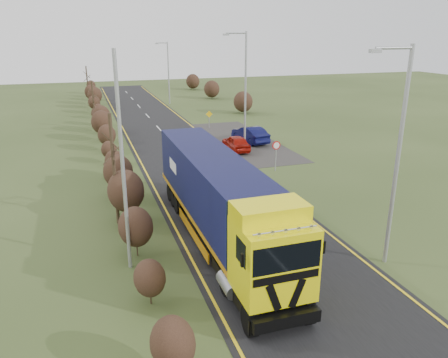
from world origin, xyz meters
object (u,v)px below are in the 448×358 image
lorry (218,196)px  car_blue_sedan (250,134)px  car_red_hatchback (236,143)px  streetlight_near (397,150)px  speed_sign (276,150)px

lorry → car_blue_sedan: (9.09, 18.87, -1.68)m
car_red_hatchback → streetlight_near: bearing=89.3°
speed_sign → lorry: bearing=-127.6°
lorry → car_blue_sedan: bearing=64.1°
lorry → car_blue_sedan: size_ratio=3.33×
lorry → streetlight_near: streetlight_near is taller
lorry → streetlight_near: (6.46, -4.22, 2.79)m
streetlight_near → speed_sign: bearing=85.4°
streetlight_near → car_red_hatchback: bearing=89.0°
streetlight_near → speed_sign: size_ratio=4.10×
car_blue_sedan → streetlight_near: (-2.63, -23.09, 4.47)m
car_red_hatchback → streetlight_near: 21.19m
car_red_hatchback → streetlight_near: size_ratio=0.42×
lorry → car_blue_sedan: 21.01m
car_blue_sedan → car_red_hatchback: bearing=37.2°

